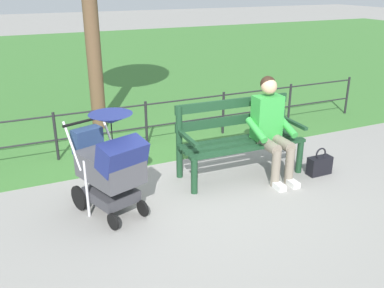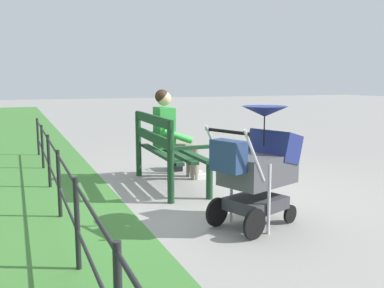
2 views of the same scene
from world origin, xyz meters
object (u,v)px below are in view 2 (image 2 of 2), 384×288
object	(u,v)px
person_on_bench	(172,132)
stroller	(259,165)
park_bench	(165,147)
handbag	(175,162)

from	to	relation	value
person_on_bench	stroller	size ratio (longest dim) A/B	1.11
park_bench	person_on_bench	bearing A→B (deg)	146.50
park_bench	person_on_bench	size ratio (longest dim) A/B	1.27
stroller	park_bench	bearing A→B (deg)	-169.07
park_bench	handbag	size ratio (longest dim) A/B	4.37
park_bench	stroller	size ratio (longest dim) A/B	1.40
person_on_bench	handbag	world-z (taller)	person_on_bench
handbag	park_bench	bearing A→B (deg)	-27.77
park_bench	person_on_bench	xyz separation A→B (m)	(-0.34, 0.22, 0.15)
park_bench	handbag	bearing A→B (deg)	152.23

